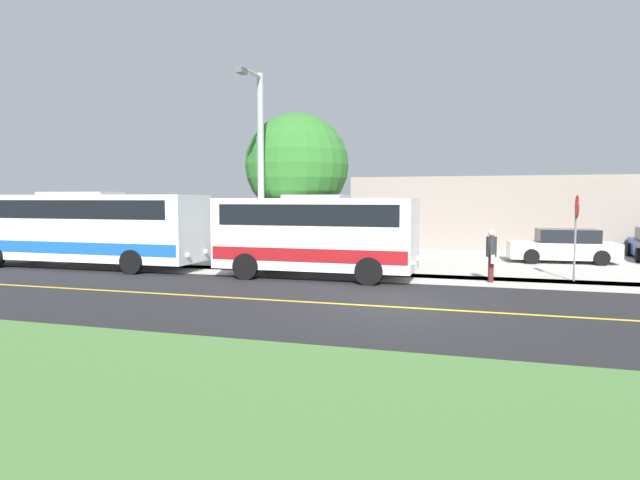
{
  "coord_description": "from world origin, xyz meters",
  "views": [
    {
      "loc": [
        13.73,
        2.1,
        2.78
      ],
      "look_at": [
        -3.5,
        -3.06,
        1.4
      ],
      "focal_mm": 30.71,
      "sensor_mm": 36.0,
      "label": 1
    }
  ],
  "objects_px": {
    "shuttle_bus_front": "(316,232)",
    "stop_sign": "(576,223)",
    "parked_car_near": "(563,247)",
    "transit_bus_rear": "(82,226)",
    "street_light_pole": "(259,163)",
    "commercial_building": "(500,211)",
    "pedestrian_with_bags": "(491,254)",
    "tree_curbside": "(297,165)"
  },
  "relations": [
    {
      "from": "shuttle_bus_front",
      "to": "stop_sign",
      "type": "bearing_deg",
      "value": 100.55
    },
    {
      "from": "parked_car_near",
      "to": "shuttle_bus_front",
      "type": "bearing_deg",
      "value": -50.62
    },
    {
      "from": "transit_bus_rear",
      "to": "street_light_pole",
      "type": "height_order",
      "value": "street_light_pole"
    },
    {
      "from": "shuttle_bus_front",
      "to": "transit_bus_rear",
      "type": "bearing_deg",
      "value": -90.16
    },
    {
      "from": "transit_bus_rear",
      "to": "parked_car_near",
      "type": "xyz_separation_m",
      "value": [
        -7.31,
        18.81,
        -0.98
      ]
    },
    {
      "from": "stop_sign",
      "to": "parked_car_near",
      "type": "relative_size",
      "value": 0.64
    },
    {
      "from": "commercial_building",
      "to": "stop_sign",
      "type": "bearing_deg",
      "value": 7.48
    },
    {
      "from": "pedestrian_with_bags",
      "to": "parked_car_near",
      "type": "distance_m",
      "value": 7.34
    },
    {
      "from": "tree_curbside",
      "to": "commercial_building",
      "type": "xyz_separation_m",
      "value": [
        -14.0,
        8.26,
        -2.13
      ]
    },
    {
      "from": "pedestrian_with_bags",
      "to": "tree_curbside",
      "type": "xyz_separation_m",
      "value": [
        -2.23,
        -7.59,
        3.17
      ]
    },
    {
      "from": "stop_sign",
      "to": "commercial_building",
      "type": "distance_m",
      "value": 15.43
    },
    {
      "from": "stop_sign",
      "to": "tree_curbside",
      "type": "height_order",
      "value": "tree_curbside"
    },
    {
      "from": "shuttle_bus_front",
      "to": "transit_bus_rear",
      "type": "height_order",
      "value": "transit_bus_rear"
    },
    {
      "from": "transit_bus_rear",
      "to": "street_light_pole",
      "type": "distance_m",
      "value": 7.98
    },
    {
      "from": "pedestrian_with_bags",
      "to": "street_light_pole",
      "type": "bearing_deg",
      "value": -87.86
    },
    {
      "from": "parked_car_near",
      "to": "street_light_pole",
      "type": "bearing_deg",
      "value": -58.1
    },
    {
      "from": "tree_curbside",
      "to": "commercial_building",
      "type": "height_order",
      "value": "tree_curbside"
    },
    {
      "from": "stop_sign",
      "to": "commercial_building",
      "type": "relative_size",
      "value": 0.18
    },
    {
      "from": "transit_bus_rear",
      "to": "tree_curbside",
      "type": "relative_size",
      "value": 1.68
    },
    {
      "from": "transit_bus_rear",
      "to": "tree_curbside",
      "type": "xyz_separation_m",
      "value": [
        -2.87,
        8.17,
        2.44
      ]
    },
    {
      "from": "parked_car_near",
      "to": "tree_curbside",
      "type": "height_order",
      "value": "tree_curbside"
    },
    {
      "from": "stop_sign",
      "to": "tree_curbside",
      "type": "distance_m",
      "value": 10.57
    },
    {
      "from": "pedestrian_with_bags",
      "to": "commercial_building",
      "type": "bearing_deg",
      "value": 177.63
    },
    {
      "from": "pedestrian_with_bags",
      "to": "street_light_pole",
      "type": "distance_m",
      "value": 8.73
    },
    {
      "from": "transit_bus_rear",
      "to": "shuttle_bus_front",
      "type": "bearing_deg",
      "value": 89.84
    },
    {
      "from": "tree_curbside",
      "to": "street_light_pole",
      "type": "bearing_deg",
      "value": -12.6
    },
    {
      "from": "tree_curbside",
      "to": "commercial_building",
      "type": "relative_size",
      "value": 0.38
    },
    {
      "from": "shuttle_bus_front",
      "to": "street_light_pole",
      "type": "relative_size",
      "value": 0.96
    },
    {
      "from": "parked_car_near",
      "to": "tree_curbside",
      "type": "distance_m",
      "value": 12.03
    },
    {
      "from": "shuttle_bus_front",
      "to": "pedestrian_with_bags",
      "type": "height_order",
      "value": "shuttle_bus_front"
    },
    {
      "from": "pedestrian_with_bags",
      "to": "stop_sign",
      "type": "height_order",
      "value": "stop_sign"
    },
    {
      "from": "stop_sign",
      "to": "pedestrian_with_bags",
      "type": "bearing_deg",
      "value": -70.88
    },
    {
      "from": "shuttle_bus_front",
      "to": "stop_sign",
      "type": "height_order",
      "value": "shuttle_bus_front"
    },
    {
      "from": "street_light_pole",
      "to": "tree_curbside",
      "type": "xyz_separation_m",
      "value": [
        -2.53,
        0.57,
        0.06
      ]
    },
    {
      "from": "transit_bus_rear",
      "to": "stop_sign",
      "type": "relative_size",
      "value": 3.62
    },
    {
      "from": "parked_car_near",
      "to": "transit_bus_rear",
      "type": "bearing_deg",
      "value": -68.77
    },
    {
      "from": "shuttle_bus_front",
      "to": "tree_curbside",
      "type": "relative_size",
      "value": 1.13
    },
    {
      "from": "shuttle_bus_front",
      "to": "commercial_building",
      "type": "relative_size",
      "value": 0.43
    },
    {
      "from": "pedestrian_with_bags",
      "to": "parked_car_near",
      "type": "bearing_deg",
      "value": 155.39
    },
    {
      "from": "pedestrian_with_bags",
      "to": "commercial_building",
      "type": "xyz_separation_m",
      "value": [
        -16.23,
        0.67,
        1.04
      ]
    },
    {
      "from": "shuttle_bus_front",
      "to": "commercial_building",
      "type": "height_order",
      "value": "commercial_building"
    },
    {
      "from": "transit_bus_rear",
      "to": "stop_sign",
      "type": "xyz_separation_m",
      "value": [
        -1.57,
        18.44,
        0.3
      ]
    }
  ]
}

